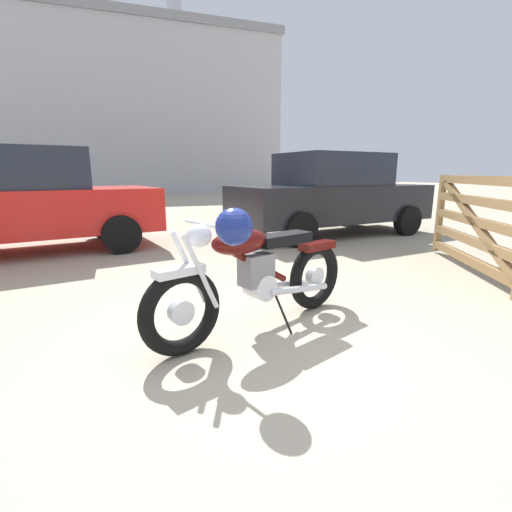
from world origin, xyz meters
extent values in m
plane|color=tan|center=(0.00, 0.00, 0.00)|extent=(80.00, 80.00, 0.00)
torus|color=black|center=(-0.55, 0.15, 0.32)|extent=(0.64, 0.31, 0.64)
cylinder|color=silver|center=(-0.55, 0.15, 0.32)|extent=(0.20, 0.13, 0.18)
torus|color=black|center=(0.81, 0.61, 0.32)|extent=(0.64, 0.31, 0.64)
cylinder|color=silver|center=(0.81, 0.61, 0.32)|extent=(0.20, 0.13, 0.18)
cube|color=silver|center=(-0.55, 0.15, 0.62)|extent=(0.38, 0.24, 0.06)
cube|color=#4C0C0A|center=(0.83, 0.61, 0.61)|extent=(0.42, 0.25, 0.07)
cylinder|color=silver|center=(-0.41, 0.12, 0.60)|extent=(0.28, 0.13, 0.58)
cylinder|color=silver|center=(-0.46, 0.26, 0.60)|extent=(0.28, 0.13, 0.58)
sphere|color=silver|center=(-0.39, 0.20, 0.85)|extent=(0.17, 0.17, 0.17)
cylinder|color=silver|center=(-0.31, 0.23, 0.92)|extent=(0.22, 0.60, 0.03)
sphere|color=navy|center=(-0.22, -0.06, 0.94)|extent=(0.25, 0.25, 0.25)
cylinder|color=#4C0C0A|center=(0.07, 0.36, 0.58)|extent=(0.73, 0.29, 0.47)
ellipsoid|color=#4C0C0A|center=(-0.04, 0.32, 0.76)|extent=(0.56, 0.37, 0.20)
cube|color=black|center=(0.40, 0.47, 0.73)|extent=(0.58, 0.36, 0.09)
cube|color=slate|center=(0.11, 0.37, 0.51)|extent=(0.30, 0.25, 0.26)
cylinder|color=silver|center=(0.15, 0.38, 0.36)|extent=(0.27, 0.26, 0.22)
cylinder|color=silver|center=(0.54, 0.41, 0.28)|extent=(0.68, 0.28, 0.14)
cylinder|color=silver|center=(0.48, 0.60, 0.28)|extent=(0.68, 0.28, 0.14)
cylinder|color=black|center=(0.30, 0.25, 0.16)|extent=(0.09, 0.23, 0.33)
cube|color=olive|center=(3.98, 2.05, 0.65)|extent=(0.12, 0.13, 1.20)
cube|color=olive|center=(3.41, 0.99, 0.15)|extent=(1.19, 2.16, 0.11)
cube|color=olive|center=(3.41, 0.99, 0.41)|extent=(1.19, 2.16, 0.11)
cube|color=olive|center=(3.41, 0.99, 0.67)|extent=(1.19, 2.16, 0.11)
cube|color=olive|center=(3.41, 0.99, 0.93)|extent=(1.19, 2.16, 0.11)
cube|color=olive|center=(3.41, 0.99, 1.19)|extent=(1.19, 2.16, 0.11)
cube|color=olive|center=(3.41, 0.99, 0.65)|extent=(1.10, 1.98, 1.08)
cylinder|color=black|center=(-1.07, 5.64, 0.31)|extent=(0.64, 0.30, 0.62)
cylinder|color=black|center=(-0.79, 3.94, 0.31)|extent=(0.64, 0.30, 0.62)
cube|color=red|center=(-2.26, 4.58, 0.67)|extent=(4.42, 2.37, 0.72)
cube|color=#232833|center=(-2.26, 4.58, 1.35)|extent=(2.23, 1.86, 0.64)
cylinder|color=black|center=(2.15, 3.32, 0.31)|extent=(0.64, 0.26, 0.62)
cylinder|color=black|center=(1.98, 5.03, 0.31)|extent=(0.64, 0.26, 0.62)
cylinder|color=black|center=(4.84, 3.60, 0.31)|extent=(0.64, 0.26, 0.62)
cylinder|color=black|center=(4.66, 5.31, 0.31)|extent=(0.64, 0.26, 0.62)
cube|color=black|center=(3.41, 4.32, 0.67)|extent=(4.35, 2.14, 0.72)
cube|color=#232833|center=(3.41, 4.32, 1.35)|extent=(2.15, 1.76, 0.64)
cube|color=#B2B2B7|center=(-1.11, 27.66, 4.93)|extent=(23.89, 13.17, 9.85)
cube|color=gray|center=(-1.11, 27.66, 10.10)|extent=(24.21, 13.49, 0.50)
camera|label=1|loc=(-0.98, -2.33, 1.28)|focal=25.90mm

